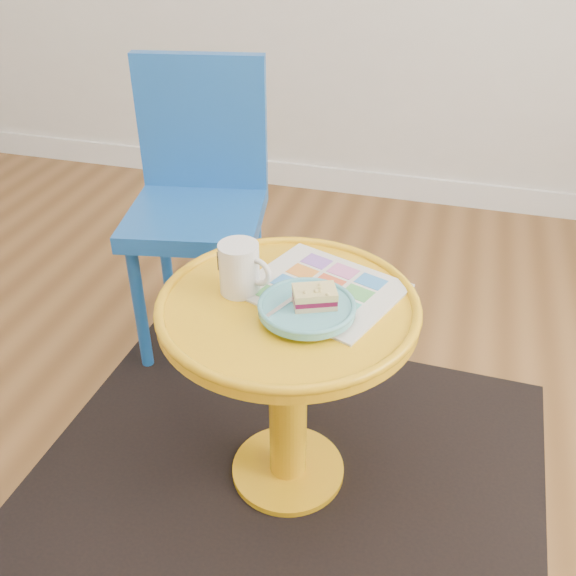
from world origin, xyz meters
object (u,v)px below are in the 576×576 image
(mug, at_px, (240,267))
(side_table, at_px, (288,358))
(chair, at_px, (199,190))
(newspaper, at_px, (322,289))
(plate, at_px, (307,308))

(mug, bearing_deg, side_table, 5.87)
(chair, bearing_deg, side_table, -62.42)
(side_table, xyz_separation_m, mug, (-0.11, 0.02, 0.22))
(chair, height_order, newspaper, chair)
(side_table, distance_m, plate, 0.18)
(side_table, distance_m, chair, 0.72)
(chair, height_order, mug, chair)
(chair, height_order, plate, chair)
(newspaper, bearing_deg, side_table, -108.97)
(side_table, xyz_separation_m, newspaper, (0.06, 0.07, 0.16))
(newspaper, bearing_deg, plate, -73.69)
(side_table, bearing_deg, mug, 170.49)
(newspaper, distance_m, plate, 0.11)
(chair, xyz_separation_m, newspaper, (0.50, -0.49, 0.03))
(side_table, xyz_separation_m, plate, (0.05, -0.04, 0.17))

